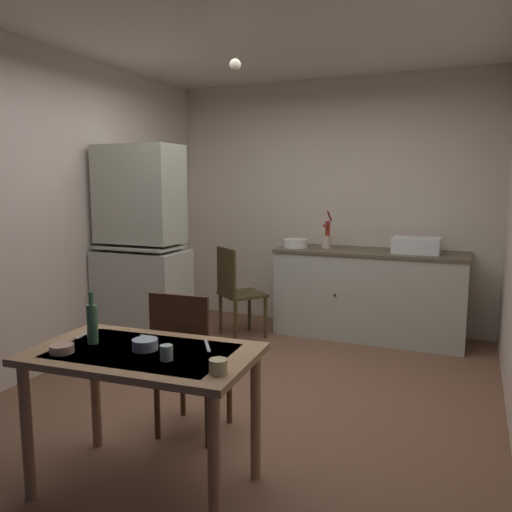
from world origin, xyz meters
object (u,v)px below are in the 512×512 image
hand_pump (327,232)px  dining_table (143,371)px  hutch_cabinet (141,257)px  chair_far_side (189,360)px  serving_bowl_wide (62,349)px  glass_bottle (92,323)px  teacup_mint (167,353)px  sink_basin (417,245)px  mixing_bowl_counter (295,243)px  chair_by_counter (236,290)px

hand_pump → dining_table: bearing=-91.5°
hutch_cabinet → chair_far_side: 1.79m
hutch_cabinet → hand_pump: 1.93m
serving_bowl_wide → glass_bottle: bearing=77.9°
teacup_mint → sink_basin: bearing=75.8°
mixing_bowl_counter → chair_far_side: (0.16, -2.47, -0.45)m
glass_bottle → mixing_bowl_counter: bearing=88.7°
hutch_cabinet → glass_bottle: 2.06m
teacup_mint → hutch_cabinet: bearing=128.6°
chair_by_counter → teacup_mint: bearing=-71.5°
chair_by_counter → serving_bowl_wide: (0.34, -2.72, 0.26)m
hand_pump → dining_table: size_ratio=0.33×
serving_bowl_wide → teacup_mint: size_ratio=1.61×
teacup_mint → chair_by_counter: bearing=108.5°
sink_basin → serving_bowl_wide: bearing=-112.2°
hutch_cabinet → sink_basin: 2.63m
serving_bowl_wide → mixing_bowl_counter: bearing=88.1°
mixing_bowl_counter → chair_far_side: bearing=-86.3°
hand_pump → chair_far_side: hand_pump is taller
sink_basin → dining_table: sink_basin is taller
sink_basin → serving_bowl_wide: (-1.33, -3.27, -0.21)m
chair_far_side → serving_bowl_wide: size_ratio=7.85×
hutch_cabinet → chair_by_counter: (0.62, 0.73, -0.40)m
hand_pump → serving_bowl_wide: hand_pump is taller
sink_basin → dining_table: 3.26m
dining_table → chair_far_side: chair_far_side is taller
hutch_cabinet → teacup_mint: bearing=-51.4°
hand_pump → glass_bottle: 3.17m
serving_bowl_wide → teacup_mint: (0.53, 0.12, 0.02)m
serving_bowl_wide → teacup_mint: 0.55m
mixing_bowl_counter → teacup_mint: mixing_bowl_counter is taller
mixing_bowl_counter → dining_table: (0.24, -3.04, -0.31)m
hutch_cabinet → glass_bottle: hutch_cabinet is taller
chair_far_side → chair_by_counter: 2.06m
chair_by_counter → hutch_cabinet: bearing=-130.3°
sink_basin → hand_pump: (-0.90, 0.05, 0.09)m
chair_far_side → glass_bottle: size_ratio=3.36×
hand_pump → hutch_cabinet: bearing=-136.1°
hand_pump → mixing_bowl_counter: 0.36m
dining_table → serving_bowl_wide: 0.41m
hutch_cabinet → teacup_mint: (1.49, -1.87, -0.12)m
dining_table → chair_far_side: 0.58m
sink_basin → chair_far_side: size_ratio=0.48×
mixing_bowl_counter → chair_far_side: 2.52m
mixing_bowl_counter → glass_bottle: (-0.07, -3.04, -0.09)m
chair_by_counter → teacup_mint: 2.76m
sink_basin → hand_pump: 0.91m
chair_far_side → serving_bowl_wide: bearing=-109.9°
dining_table → teacup_mint: teacup_mint is taller
hutch_cabinet → hand_pump: bearing=43.9°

